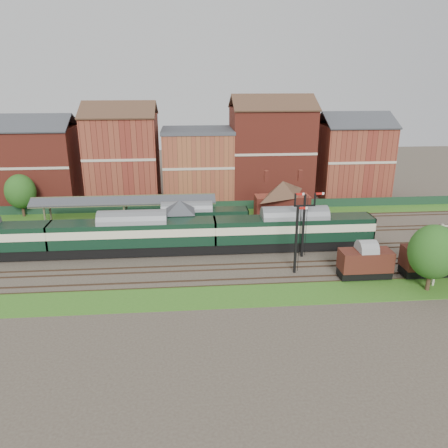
{
  "coord_description": "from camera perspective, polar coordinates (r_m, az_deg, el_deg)",
  "views": [
    {
      "loc": [
        -1.88,
        -51.58,
        21.53
      ],
      "look_at": [
        2.68,
        2.0,
        3.0
      ],
      "focal_mm": 35.0,
      "sensor_mm": 36.0,
      "label": 1
    }
  ],
  "objects": [
    {
      "name": "signal_box",
      "position": [
        57.83,
        -5.72,
        0.43
      ],
      "size": [
        5.4,
        5.4,
        6.0
      ],
      "color": "#5F6C4D",
      "rests_on": "ground"
    },
    {
      "name": "goods_van_a",
      "position": [
        50.67,
        17.97,
        -4.7
      ],
      "size": [
        5.65,
        2.45,
        3.43
      ],
      "color": "black",
      "rests_on": "ground"
    },
    {
      "name": "town_backdrop",
      "position": [
        77.97,
        -3.56,
        8.24
      ],
      "size": [
        69.0,
        10.0,
        16.0
      ],
      "color": "maroon",
      "rests_on": "ground"
    },
    {
      "name": "yard_lamp",
      "position": [
        50.84,
        26.17,
        -3.23
      ],
      "size": [
        2.6,
        0.22,
        7.0
      ],
      "color": "beige",
      "rests_on": "ground"
    },
    {
      "name": "tree_far",
      "position": [
        49.39,
        25.66,
        -3.31
      ],
      "size": [
        4.94,
        4.94,
        7.21
      ],
      "color": "#382619",
      "rests_on": "ground"
    },
    {
      "name": "goods_van_c",
      "position": [
        53.88,
        25.28,
        -4.09
      ],
      "size": [
        5.97,
        2.59,
        3.62
      ],
      "color": "black",
      "rests_on": "ground"
    },
    {
      "name": "grass_front",
      "position": [
        45.09,
        -1.91,
        -9.48
      ],
      "size": [
        90.0,
        5.0,
        0.06
      ],
      "primitive_type": "cube",
      "color": "#2D6619",
      "rests_on": "ground"
    },
    {
      "name": "canopy",
      "position": [
        64.28,
        -12.86,
        3.24
      ],
      "size": [
        26.0,
        3.89,
        4.08
      ],
      "color": "#515535",
      "rests_on": "platform"
    },
    {
      "name": "fence",
      "position": [
        72.65,
        -3.18,
        2.36
      ],
      "size": [
        90.0,
        0.12,
        1.5
      ],
      "primitive_type": "cube",
      "color": "#193823",
      "rests_on": "ground"
    },
    {
      "name": "station_building",
      "position": [
        65.3,
        7.61,
        3.23
      ],
      "size": [
        8.1,
        8.1,
        5.9
      ],
      "color": "maroon",
      "rests_on": "platform"
    },
    {
      "name": "ground",
      "position": [
        55.93,
        -2.57,
        -3.65
      ],
      "size": [
        160.0,
        160.0,
        0.0
      ],
      "primitive_type": "plane",
      "color": "#473D33",
      "rests_on": "ground"
    },
    {
      "name": "platform",
      "position": [
        64.92,
        -7.35,
        -0.05
      ],
      "size": [
        55.0,
        3.4,
        1.0
      ],
      "primitive_type": "cube",
      "color": "#2D2D2D",
      "rests_on": "ground"
    },
    {
      "name": "platform_railcar",
      "position": [
        61.19,
        -4.85,
        0.63
      ],
      "size": [
        17.06,
        2.69,
        3.93
      ],
      "color": "black",
      "rests_on": "ground"
    },
    {
      "name": "tree_back",
      "position": [
        75.49,
        -25.06,
        3.88
      ],
      "size": [
        4.68,
        4.68,
        6.84
      ],
      "color": "#382619",
      "rests_on": "ground"
    },
    {
      "name": "dmu_train",
      "position": [
        55.34,
        -11.73,
        -1.28
      ],
      "size": [
        60.79,
        3.19,
        4.67
      ],
      "color": "black",
      "rests_on": "ground"
    },
    {
      "name": "semaphore_bracket",
      "position": [
        53.75,
        10.41,
        0.36
      ],
      "size": [
        3.6,
        0.25,
        8.18
      ],
      "color": "black",
      "rests_on": "ground"
    },
    {
      "name": "semaphore_siding",
      "position": [
        49.31,
        9.44,
        -1.89
      ],
      "size": [
        1.23,
        0.25,
        8.0
      ],
      "color": "black",
      "rests_on": "ground"
    },
    {
      "name": "grass_back",
      "position": [
        70.95,
        -3.12,
        1.34
      ],
      "size": [
        90.0,
        4.5,
        0.06
      ],
      "primitive_type": "cube",
      "color": "#2D6619",
      "rests_on": "ground"
    },
    {
      "name": "brick_hut",
      "position": [
        58.89,
        2.15,
        -1.2
      ],
      "size": [
        3.2,
        2.64,
        2.94
      ],
      "color": "maroon",
      "rests_on": "ground"
    }
  ]
}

